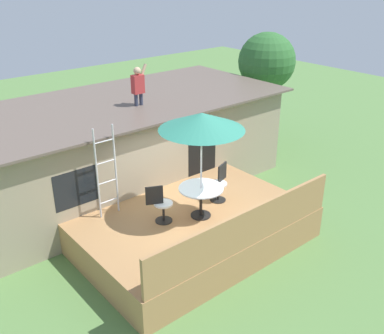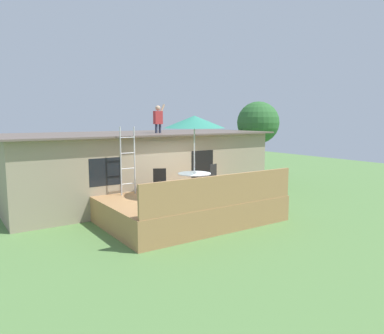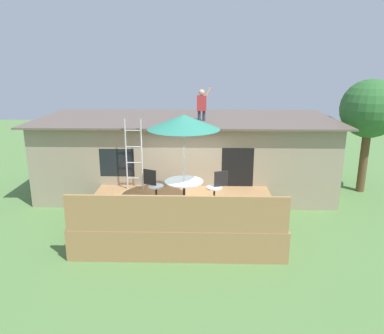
% 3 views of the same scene
% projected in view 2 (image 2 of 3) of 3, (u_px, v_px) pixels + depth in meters
% --- Properties ---
extents(ground_plane, '(40.00, 40.00, 0.00)m').
position_uv_depth(ground_plane, '(188.00, 220.00, 11.94)').
color(ground_plane, '#567F42').
extents(house, '(10.50, 4.50, 2.69)m').
position_uv_depth(house, '(138.00, 166.00, 14.71)').
color(house, gray).
rests_on(house, ground).
extents(deck, '(5.33, 3.65, 0.80)m').
position_uv_depth(deck, '(188.00, 208.00, 11.89)').
color(deck, '#A87A4C').
rests_on(deck, ground).
extents(deck_railing, '(5.23, 0.08, 0.90)m').
position_uv_depth(deck_railing, '(223.00, 191.00, 10.32)').
color(deck_railing, '#A87A4C').
rests_on(deck_railing, deck).
extents(patio_table, '(1.04, 1.04, 0.74)m').
position_uv_depth(patio_table, '(194.00, 178.00, 11.65)').
color(patio_table, black).
rests_on(patio_table, deck).
extents(patio_umbrella, '(1.90, 1.90, 2.54)m').
position_uv_depth(patio_umbrella, '(194.00, 122.00, 11.42)').
color(patio_umbrella, silver).
rests_on(patio_umbrella, deck).
extents(step_ladder, '(0.52, 0.04, 2.20)m').
position_uv_depth(step_ladder, '(128.00, 161.00, 11.89)').
color(step_ladder, silver).
rests_on(step_ladder, deck).
extents(person_figure, '(0.47, 0.20, 1.11)m').
position_uv_depth(person_figure, '(158.00, 117.00, 14.23)').
color(person_figure, '#33384C').
rests_on(person_figure, house).
extents(patio_chair_left, '(0.59, 0.44, 0.92)m').
position_uv_depth(patio_chair_left, '(164.00, 183.00, 11.51)').
color(patio_chair_left, black).
rests_on(patio_chair_left, deck).
extents(patio_chair_right, '(0.60, 0.44, 0.92)m').
position_uv_depth(patio_chair_right, '(211.00, 178.00, 12.43)').
color(patio_chair_right, black).
rests_on(patio_chair_right, deck).
extents(backyard_tree, '(2.04, 2.04, 4.06)m').
position_uv_depth(backyard_tree, '(258.00, 123.00, 18.04)').
color(backyard_tree, brown).
rests_on(backyard_tree, ground).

